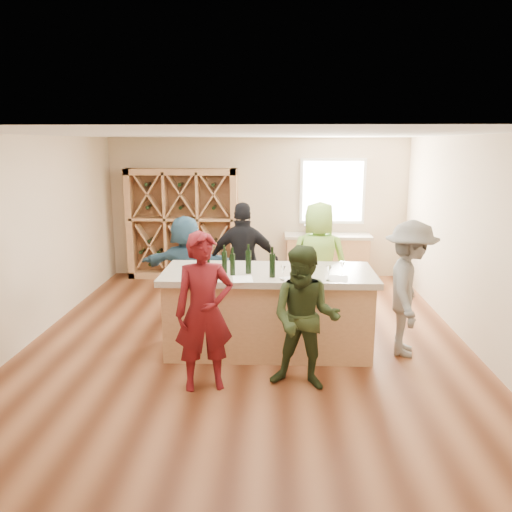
{
  "coord_description": "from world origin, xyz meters",
  "views": [
    {
      "loc": [
        0.37,
        -6.58,
        2.69
      ],
      "look_at": [
        0.1,
        0.2,
        1.15
      ],
      "focal_mm": 35.0,
      "sensor_mm": 36.0,
      "label": 1
    }
  ],
  "objects_px": {
    "person_far_right": "(318,262)",
    "person_far_left": "(186,267)",
    "wine_bottle_b": "(207,265)",
    "wine_bottle_d": "(233,264)",
    "person_near_right": "(305,318)",
    "person_server": "(409,289)",
    "wine_bottle_f": "(272,265)",
    "person_far_mid": "(244,262)",
    "person_near_left": "(204,312)",
    "wine_rack": "(183,224)",
    "wine_bottle_e": "(248,262)",
    "tasting_counter_base": "(268,314)",
    "wine_bottle_c": "(224,262)",
    "wine_bottle_a": "(200,262)",
    "sink": "(318,230)"
  },
  "relations": [
    {
      "from": "person_far_right",
      "to": "person_far_left",
      "type": "distance_m",
      "value": 2.03
    },
    {
      "from": "person_far_right",
      "to": "person_far_left",
      "type": "bearing_deg",
      "value": 4.5
    },
    {
      "from": "wine_bottle_b",
      "to": "wine_bottle_d",
      "type": "distance_m",
      "value": 0.31
    },
    {
      "from": "person_near_right",
      "to": "person_far_left",
      "type": "xyz_separation_m",
      "value": [
        -1.71,
        2.22,
        0.0
      ]
    },
    {
      "from": "person_server",
      "to": "wine_bottle_f",
      "type": "xyz_separation_m",
      "value": [
        -1.74,
        -0.24,
        0.35
      ]
    },
    {
      "from": "person_near_right",
      "to": "person_far_mid",
      "type": "height_order",
      "value": "person_far_mid"
    },
    {
      "from": "person_near_left",
      "to": "person_server",
      "type": "height_order",
      "value": "person_near_left"
    },
    {
      "from": "wine_rack",
      "to": "wine_bottle_b",
      "type": "distance_m",
      "value": 4.01
    },
    {
      "from": "wine_bottle_e",
      "to": "person_far_left",
      "type": "bearing_deg",
      "value": 128.08
    },
    {
      "from": "wine_rack",
      "to": "person_server",
      "type": "distance_m",
      "value": 5.14
    },
    {
      "from": "person_far_right",
      "to": "person_server",
      "type": "bearing_deg",
      "value": 135.86
    },
    {
      "from": "tasting_counter_base",
      "to": "person_far_right",
      "type": "xyz_separation_m",
      "value": [
        0.74,
        1.17,
        0.42
      ]
    },
    {
      "from": "wine_bottle_d",
      "to": "person_far_left",
      "type": "distance_m",
      "value": 1.7
    },
    {
      "from": "wine_rack",
      "to": "person_far_left",
      "type": "xyz_separation_m",
      "value": [
        0.49,
        -2.43,
        -0.29
      ]
    },
    {
      "from": "wine_bottle_c",
      "to": "person_far_right",
      "type": "relative_size",
      "value": 0.15
    },
    {
      "from": "wine_bottle_e",
      "to": "person_far_left",
      "type": "relative_size",
      "value": 0.18
    },
    {
      "from": "person_server",
      "to": "tasting_counter_base",
      "type": "bearing_deg",
      "value": 102.3
    },
    {
      "from": "wine_rack",
      "to": "wine_bottle_e",
      "type": "distance_m",
      "value": 4.06
    },
    {
      "from": "person_near_left",
      "to": "wine_bottle_d",
      "type": "bearing_deg",
      "value": 60.44
    },
    {
      "from": "person_near_right",
      "to": "person_far_right",
      "type": "relative_size",
      "value": 0.88
    },
    {
      "from": "wine_bottle_b",
      "to": "person_server",
      "type": "xyz_separation_m",
      "value": [
        2.55,
        0.19,
        -0.34
      ]
    },
    {
      "from": "wine_bottle_d",
      "to": "person_far_right",
      "type": "relative_size",
      "value": 0.15
    },
    {
      "from": "person_near_left",
      "to": "person_far_mid",
      "type": "distance_m",
      "value": 2.25
    },
    {
      "from": "wine_rack",
      "to": "wine_bottle_c",
      "type": "height_order",
      "value": "wine_rack"
    },
    {
      "from": "person_far_left",
      "to": "wine_bottle_f",
      "type": "bearing_deg",
      "value": 136.32
    },
    {
      "from": "person_near_right",
      "to": "person_far_mid",
      "type": "xyz_separation_m",
      "value": [
        -0.81,
        2.17,
        0.1
      ]
    },
    {
      "from": "wine_rack",
      "to": "wine_bottle_a",
      "type": "bearing_deg",
      "value": -76.38
    },
    {
      "from": "sink",
      "to": "wine_bottle_e",
      "type": "distance_m",
      "value": 3.87
    },
    {
      "from": "wine_bottle_d",
      "to": "wine_rack",
      "type": "bearing_deg",
      "value": 109.2
    },
    {
      "from": "sink",
      "to": "wine_bottle_c",
      "type": "distance_m",
      "value": 3.97
    },
    {
      "from": "wine_bottle_c",
      "to": "person_near_left",
      "type": "relative_size",
      "value": 0.16
    },
    {
      "from": "wine_bottle_e",
      "to": "person_server",
      "type": "height_order",
      "value": "person_server"
    },
    {
      "from": "tasting_counter_base",
      "to": "wine_rack",
      "type": "bearing_deg",
      "value": 116.22
    },
    {
      "from": "wine_bottle_d",
      "to": "person_near_left",
      "type": "bearing_deg",
      "value": -105.66
    },
    {
      "from": "person_near_right",
      "to": "person_far_mid",
      "type": "relative_size",
      "value": 0.89
    },
    {
      "from": "wine_bottle_e",
      "to": "person_near_right",
      "type": "relative_size",
      "value": 0.18
    },
    {
      "from": "wine_bottle_e",
      "to": "person_far_left",
      "type": "xyz_separation_m",
      "value": [
        -1.04,
        1.32,
        -0.41
      ]
    },
    {
      "from": "person_far_mid",
      "to": "person_far_left",
      "type": "distance_m",
      "value": 0.9
    },
    {
      "from": "wine_rack",
      "to": "person_near_left",
      "type": "distance_m",
      "value": 4.83
    },
    {
      "from": "person_near_right",
      "to": "wine_bottle_a",
      "type": "bearing_deg",
      "value": 159.15
    },
    {
      "from": "wine_bottle_d",
      "to": "wine_bottle_e",
      "type": "height_order",
      "value": "wine_bottle_e"
    },
    {
      "from": "wine_rack",
      "to": "sink",
      "type": "height_order",
      "value": "wine_rack"
    },
    {
      "from": "tasting_counter_base",
      "to": "wine_bottle_c",
      "type": "distance_m",
      "value": 0.92
    },
    {
      "from": "person_near_left",
      "to": "person_near_right",
      "type": "bearing_deg",
      "value": -11.13
    },
    {
      "from": "wine_bottle_d",
      "to": "person_far_right",
      "type": "distance_m",
      "value": 1.85
    },
    {
      "from": "wine_bottle_d",
      "to": "person_far_mid",
      "type": "bearing_deg",
      "value": 87.78
    },
    {
      "from": "person_server",
      "to": "wine_bottle_b",
      "type": "bearing_deg",
      "value": 108.46
    },
    {
      "from": "person_far_right",
      "to": "wine_bottle_e",
      "type": "bearing_deg",
      "value": 57.83
    },
    {
      "from": "tasting_counter_base",
      "to": "wine_bottle_b",
      "type": "relative_size",
      "value": 9.58
    },
    {
      "from": "wine_bottle_d",
      "to": "person_server",
      "type": "bearing_deg",
      "value": 4.21
    }
  ]
}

